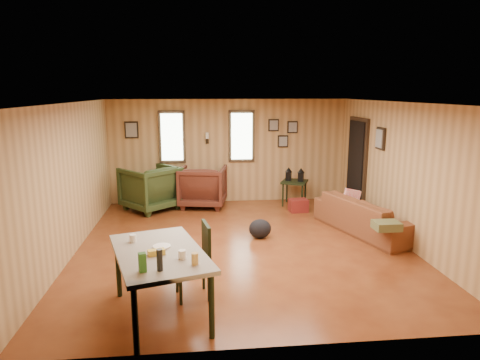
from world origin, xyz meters
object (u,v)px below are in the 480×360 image
object	(u,v)px
recliner_green	(151,186)
end_table	(155,186)
recliner_brown	(203,184)
sofa	(367,210)
side_table	(295,180)
dining_table	(159,257)

from	to	relation	value
recliner_green	end_table	distance (m)	0.52
recliner_brown	end_table	size ratio (longest dim) A/B	1.32
recliner_green	end_table	xyz separation A→B (m)	(0.04, 0.51, -0.11)
sofa	side_table	size ratio (longest dim) A/B	2.53
recliner_green	sofa	bearing A→B (deg)	112.57
sofa	dining_table	distance (m)	4.47
sofa	end_table	xyz separation A→B (m)	(-4.10, 2.49, -0.00)
sofa	side_table	world-z (taller)	side_table
sofa	end_table	distance (m)	4.80
end_table	sofa	bearing A→B (deg)	-31.22
side_table	dining_table	distance (m)	5.42
end_table	dining_table	bearing A→B (deg)	-84.09
recliner_brown	end_table	world-z (taller)	recliner_brown
recliner_brown	dining_table	xyz separation A→B (m)	(-0.57, -4.82, 0.22)
sofa	end_table	bearing A→B (deg)	40.98
end_table	dining_table	size ratio (longest dim) A/B	0.44
end_table	recliner_green	bearing A→B (deg)	-94.57
end_table	side_table	world-z (taller)	side_table
recliner_brown	side_table	distance (m)	2.09
recliner_brown	dining_table	size ratio (longest dim) A/B	0.58
sofa	dining_table	bearing A→B (deg)	109.18
sofa	recliner_brown	xyz separation A→B (m)	(-2.99, 2.13, 0.08)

